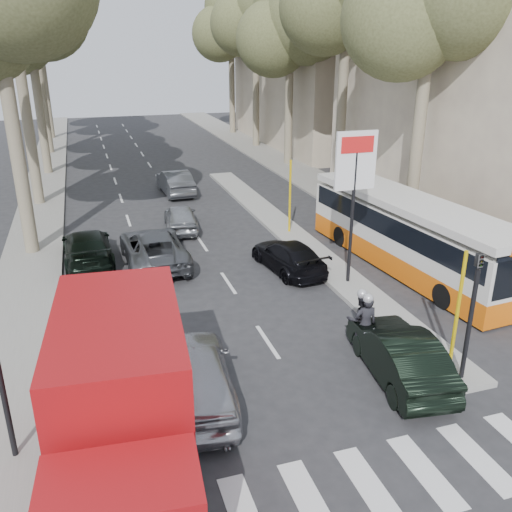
% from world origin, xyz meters
% --- Properties ---
extents(ground, '(120.00, 120.00, 0.00)m').
position_xyz_m(ground, '(0.00, 0.00, 0.00)').
color(ground, '#28282B').
rests_on(ground, ground).
extents(sidewalk_right, '(3.20, 70.00, 0.12)m').
position_xyz_m(sidewalk_right, '(8.60, 25.00, 0.06)').
color(sidewalk_right, gray).
rests_on(sidewalk_right, ground).
extents(median_left, '(2.40, 64.00, 0.12)m').
position_xyz_m(median_left, '(-8.00, 28.00, 0.06)').
color(median_left, gray).
rests_on(median_left, ground).
extents(traffic_island, '(1.50, 26.00, 0.16)m').
position_xyz_m(traffic_island, '(3.25, 11.00, 0.08)').
color(traffic_island, gray).
rests_on(traffic_island, ground).
extents(building_far, '(11.00, 20.00, 16.00)m').
position_xyz_m(building_far, '(15.50, 34.00, 8.00)').
color(building_far, '#B7A88E').
rests_on(building_far, ground).
extents(billboard, '(1.50, 12.10, 5.60)m').
position_xyz_m(billboard, '(3.25, 5.00, 3.70)').
color(billboard, yellow).
rests_on(billboard, ground).
extents(traffic_light_island, '(0.16, 0.41, 3.60)m').
position_xyz_m(traffic_light_island, '(3.25, -1.50, 2.49)').
color(traffic_light_island, black).
rests_on(traffic_light_island, ground).
extents(tree_l_c, '(7.40, 7.20, 13.71)m').
position_xyz_m(tree_l_c, '(-7.77, 28.11, 10.04)').
color(tree_l_c, '#6B604C').
rests_on(tree_l_c, ground).
extents(tree_l_e, '(7.40, 7.20, 14.49)m').
position_xyz_m(tree_l_e, '(-7.97, 44.11, 10.73)').
color(tree_l_e, '#6B604C').
rests_on(tree_l_e, ground).
extents(tree_r_c, '(7.40, 7.20, 13.32)m').
position_xyz_m(tree_r_c, '(9.03, 26.11, 9.69)').
color(tree_r_c, '#6B604C').
rests_on(tree_r_c, ground).
extents(tree_r_d, '(7.40, 7.20, 14.88)m').
position_xyz_m(tree_r_d, '(9.13, 34.11, 11.07)').
color(tree_r_d, '#6B604C').
rests_on(tree_r_d, ground).
extents(tree_r_e, '(7.40, 7.20, 14.10)m').
position_xyz_m(tree_r_e, '(9.23, 42.11, 10.38)').
color(tree_r_e, '#6B604C').
rests_on(tree_r_e, ground).
extents(silver_hatchback, '(2.26, 4.61, 1.51)m').
position_xyz_m(silver_hatchback, '(-3.50, -0.16, 0.76)').
color(silver_hatchback, '#AFB1B8').
rests_on(silver_hatchback, ground).
extents(dark_hatchback, '(1.98, 4.33, 1.38)m').
position_xyz_m(dark_hatchback, '(1.80, -0.77, 0.69)').
color(dark_hatchback, black).
rests_on(dark_hatchback, ground).
extents(queue_car_a, '(2.42, 5.09, 1.40)m').
position_xyz_m(queue_car_a, '(-3.25, 9.21, 0.70)').
color(queue_car_a, '#4D5055').
rests_on(queue_car_a, ground).
extents(queue_car_b, '(2.17, 4.26, 1.19)m').
position_xyz_m(queue_car_b, '(1.66, 7.00, 0.59)').
color(queue_car_b, black).
rests_on(queue_car_b, ground).
extents(queue_car_c, '(1.84, 3.80, 1.25)m').
position_xyz_m(queue_car_c, '(-1.43, 13.19, 0.62)').
color(queue_car_c, '#979A9E').
rests_on(queue_car_c, ground).
extents(queue_car_d, '(1.71, 4.39, 1.43)m').
position_xyz_m(queue_car_d, '(-0.50, 20.02, 0.71)').
color(queue_car_d, '#4E5156').
rests_on(queue_car_d, ground).
extents(queue_car_e, '(2.03, 4.67, 1.34)m').
position_xyz_m(queue_car_e, '(-5.77, 10.20, 0.67)').
color(queue_car_e, black).
rests_on(queue_car_e, ground).
extents(red_truck, '(2.90, 6.56, 3.41)m').
position_xyz_m(red_truck, '(-5.34, -2.29, 1.80)').
color(red_truck, black).
rests_on(red_truck, ground).
extents(city_bus, '(3.21, 10.82, 2.81)m').
position_xyz_m(city_bus, '(6.20, 5.82, 1.48)').
color(city_bus, '#DA5C0C').
rests_on(city_bus, ground).
extents(motorcycle, '(0.89, 2.23, 1.90)m').
position_xyz_m(motorcycle, '(1.53, 0.74, 0.87)').
color(motorcycle, black).
rests_on(motorcycle, ground).
extents(pedestrian_near, '(1.05, 1.01, 1.67)m').
position_xyz_m(pedestrian_near, '(7.30, 7.49, 0.95)').
color(pedestrian_near, '#483651').
rests_on(pedestrian_near, sidewalk_right).
extents(pedestrian_far, '(1.22, 0.75, 1.75)m').
position_xyz_m(pedestrian_far, '(8.33, 6.86, 1.00)').
color(pedestrian_far, brown).
rests_on(pedestrian_far, sidewalk_right).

